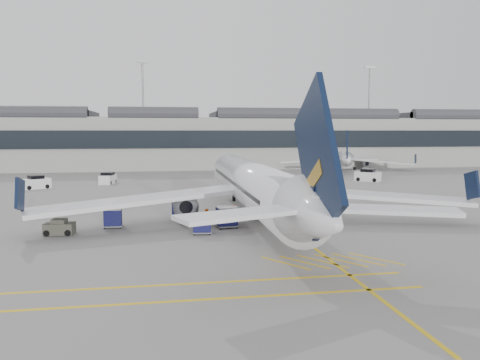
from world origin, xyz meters
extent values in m
plane|color=gray|center=(0.00, 0.00, 0.00)|extent=(220.00, 220.00, 0.00)
cube|color=#9E9E99|center=(0.00, 72.00, 5.50)|extent=(200.00, 20.00, 11.00)
cube|color=black|center=(0.00, 61.80, 6.50)|extent=(200.00, 0.50, 3.60)
cube|color=#38383D|center=(0.00, 72.00, 11.70)|extent=(200.00, 18.00, 1.40)
cylinder|color=slate|center=(-5.00, 86.00, 12.50)|extent=(0.44, 0.44, 25.00)
cube|color=slate|center=(-5.00, 86.00, 25.20)|extent=(3.00, 0.60, 0.50)
cylinder|color=slate|center=(55.00, 86.00, 12.50)|extent=(0.44, 0.44, 25.00)
cube|color=slate|center=(55.00, 86.00, 25.20)|extent=(3.00, 0.60, 0.50)
cube|color=gold|center=(10.00, 10.00, 0.01)|extent=(0.25, 60.00, 0.01)
cylinder|color=white|center=(7.68, 6.78, 3.35)|extent=(4.17, 31.91, 4.00)
cone|color=white|center=(7.77, 24.86, 3.35)|extent=(4.02, 4.27, 4.00)
cone|color=white|center=(7.58, -11.71, 3.77)|extent=(4.02, 5.12, 4.00)
cube|color=white|center=(-2.43, 5.25, 2.39)|extent=(18.38, 9.14, 0.37)
cube|color=white|center=(17.77, 5.14, 2.39)|extent=(18.36, 9.31, 0.37)
cylinder|color=slate|center=(1.51, 7.35, 1.65)|extent=(2.25, 3.84, 2.23)
cylinder|color=slate|center=(13.84, 7.28, 1.65)|extent=(2.25, 3.84, 2.23)
cube|color=black|center=(7.58, -11.07, 6.75)|extent=(0.36, 8.09, 8.90)
cylinder|color=black|center=(7.74, 19.01, 0.34)|extent=(0.30, 0.68, 0.68)
cylinder|color=black|center=(5.00, 4.14, 0.43)|extent=(0.75, 0.85, 0.85)
cylinder|color=black|center=(10.32, 4.11, 0.43)|extent=(0.75, 0.85, 0.85)
cylinder|color=white|center=(38.43, 61.20, 2.50)|extent=(11.14, 23.31, 2.98)
cone|color=white|center=(43.16, 73.82, 2.50)|extent=(3.90, 4.01, 2.98)
cone|color=white|center=(33.59, 48.28, 2.81)|extent=(4.13, 4.61, 2.98)
cube|color=white|center=(30.96, 62.73, 1.78)|extent=(13.59, 3.45, 0.28)
cube|color=white|center=(45.06, 57.44, 1.78)|extent=(12.32, 10.63, 0.28)
cylinder|color=slate|center=(34.26, 63.18, 1.23)|extent=(2.56, 3.26, 1.66)
cylinder|color=slate|center=(42.87, 59.96, 1.23)|extent=(2.56, 3.26, 1.66)
cube|color=black|center=(33.75, 48.73, 5.03)|extent=(2.34, 5.73, 6.64)
cylinder|color=black|center=(41.63, 69.73, 0.25)|extent=(0.39, 0.55, 0.51)
cylinder|color=black|center=(35.88, 60.04, 0.32)|extent=(0.74, 0.79, 0.63)
cylinder|color=black|center=(39.59, 58.65, 0.32)|extent=(0.74, 0.79, 0.63)
cube|color=silver|center=(10.32, 8.71, 0.37)|extent=(4.27, 3.07, 0.73)
cube|color=black|center=(11.27, 8.28, 1.20)|extent=(3.71, 2.51, 1.55)
cube|color=silver|center=(9.26, 9.19, 1.10)|extent=(1.42, 1.63, 0.94)
cylinder|color=black|center=(8.68, 8.65, 0.23)|extent=(0.50, 0.36, 0.46)
cylinder|color=black|center=(9.28, 9.98, 0.23)|extent=(0.50, 0.36, 0.46)
cylinder|color=black|center=(11.35, 7.44, 0.23)|extent=(0.50, 0.36, 0.46)
cylinder|color=black|center=(11.95, 8.78, 0.23)|extent=(0.50, 0.36, 0.46)
cube|color=gray|center=(4.86, 4.20, 0.18)|extent=(1.93, 1.68, 0.12)
cube|color=#14164E|center=(4.86, 4.20, 1.00)|extent=(1.78, 1.60, 1.49)
cube|color=silver|center=(4.86, 4.20, 1.78)|extent=(1.83, 1.66, 0.10)
cylinder|color=black|center=(4.24, 3.54, 0.11)|extent=(0.24, 0.13, 0.23)
cylinder|color=black|center=(4.07, 4.65, 0.11)|extent=(0.24, 0.13, 0.23)
cylinder|color=black|center=(5.66, 3.75, 0.11)|extent=(0.24, 0.13, 0.23)
cylinder|color=black|center=(5.49, 4.86, 0.11)|extent=(0.24, 0.13, 0.23)
cube|color=gray|center=(2.59, 2.17, 0.16)|extent=(1.64, 1.39, 0.11)
cube|color=#14164E|center=(2.59, 2.17, 0.88)|extent=(1.50, 1.34, 1.31)
cube|color=silver|center=(2.59, 2.17, 1.57)|extent=(1.55, 1.39, 0.09)
cylinder|color=black|center=(1.92, 1.73, 0.10)|extent=(0.21, 0.11, 0.20)
cylinder|color=black|center=(2.01, 2.72, 0.10)|extent=(0.21, 0.11, 0.20)
cylinder|color=black|center=(3.18, 1.62, 0.10)|extent=(0.21, 0.11, 0.20)
cylinder|color=black|center=(3.27, 2.61, 0.10)|extent=(0.21, 0.11, 0.20)
cube|color=gray|center=(-4.67, 5.84, 0.17)|extent=(1.58, 1.30, 0.11)
cube|color=#14164E|center=(-4.67, 5.84, 0.91)|extent=(1.44, 1.26, 1.34)
cube|color=silver|center=(-4.67, 5.84, 1.61)|extent=(1.49, 1.30, 0.09)
cylinder|color=black|center=(-5.32, 5.33, 0.10)|extent=(0.20, 0.09, 0.20)
cylinder|color=black|center=(-5.33, 6.35, 0.10)|extent=(0.20, 0.09, 0.20)
cylinder|color=black|center=(-4.02, 5.33, 0.10)|extent=(0.20, 0.09, 0.20)
cylinder|color=black|center=(-4.03, 6.35, 0.10)|extent=(0.20, 0.09, 0.20)
cube|color=gray|center=(1.43, 9.08, 0.20)|extent=(2.32, 2.15, 0.13)
cube|color=#14164E|center=(1.43, 9.08, 1.08)|extent=(2.15, 2.04, 1.59)
cube|color=silver|center=(1.43, 9.08, 1.91)|extent=(2.22, 2.11, 0.11)
cylinder|color=black|center=(0.96, 8.22, 0.12)|extent=(0.27, 0.20, 0.24)
cylinder|color=black|center=(0.48, 9.33, 0.12)|extent=(0.27, 0.20, 0.24)
cylinder|color=black|center=(2.37, 8.83, 0.12)|extent=(0.27, 0.20, 0.24)
cylinder|color=black|center=(1.89, 9.94, 0.12)|extent=(0.27, 0.20, 0.24)
imported|color=#FC530D|center=(5.61, 4.51, 0.94)|extent=(0.82, 0.77, 1.88)
imported|color=#FF5B0D|center=(3.15, 4.55, 0.81)|extent=(0.79, 0.62, 1.62)
cube|color=#4A4A3F|center=(-8.59, 3.76, 0.49)|extent=(2.35, 1.53, 0.90)
cube|color=#4A4A3F|center=(-8.59, 3.76, 1.03)|extent=(1.17, 1.17, 0.45)
cylinder|color=black|center=(-9.45, 3.25, 0.25)|extent=(0.52, 0.27, 0.50)
cylinder|color=black|center=(-9.35, 4.41, 0.25)|extent=(0.52, 0.27, 0.50)
cylinder|color=black|center=(-7.84, 3.11, 0.25)|extent=(0.52, 0.27, 0.50)
cylinder|color=black|center=(-7.74, 4.27, 0.25)|extent=(0.52, 0.27, 0.50)
cone|color=#F24C0A|center=(10.24, 25.05, 0.26)|extent=(0.37, 0.37, 0.51)
cone|color=#F24C0A|center=(16.34, 7.89, 0.24)|extent=(0.35, 0.35, 0.49)
cube|color=silver|center=(-18.26, 35.37, 0.72)|extent=(4.12, 3.53, 1.44)
cube|color=black|center=(-18.26, 35.37, 1.60)|extent=(2.50, 2.47, 0.62)
cylinder|color=black|center=(-18.87, 34.02, 0.31)|extent=(0.64, 0.52, 0.62)
cylinder|color=black|center=(-19.74, 35.41, 0.31)|extent=(0.64, 0.52, 0.62)
cylinder|color=black|center=(-16.77, 35.33, 0.31)|extent=(0.64, 0.52, 0.62)
cylinder|color=black|center=(-17.65, 36.72, 0.31)|extent=(0.64, 0.52, 0.62)
cube|color=silver|center=(-8.88, 40.02, 0.69)|extent=(2.50, 3.84, 1.38)
cube|color=black|center=(-8.88, 40.02, 1.52)|extent=(2.02, 2.09, 0.59)
cylinder|color=black|center=(-8.37, 38.70, 0.29)|extent=(0.34, 0.62, 0.59)
cylinder|color=black|center=(-9.90, 39.04, 0.29)|extent=(0.34, 0.62, 0.59)
cylinder|color=black|center=(-7.85, 41.00, 0.29)|extent=(0.34, 0.62, 0.59)
cylinder|color=black|center=(-9.39, 41.35, 0.29)|extent=(0.34, 0.62, 0.59)
cube|color=silver|center=(32.65, 37.02, 0.77)|extent=(4.32, 4.04, 1.54)
cube|color=black|center=(32.65, 37.02, 1.70)|extent=(2.71, 2.70, 0.66)
cylinder|color=black|center=(31.07, 37.18, 0.33)|extent=(0.66, 0.60, 0.66)
cylinder|color=black|center=(32.18, 38.54, 0.33)|extent=(0.66, 0.60, 0.66)
cylinder|color=black|center=(33.11, 35.51, 0.33)|extent=(0.66, 0.60, 0.66)
cylinder|color=black|center=(34.22, 36.87, 0.33)|extent=(0.66, 0.60, 0.66)
camera|label=1|loc=(-0.42, -34.54, 8.19)|focal=35.00mm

